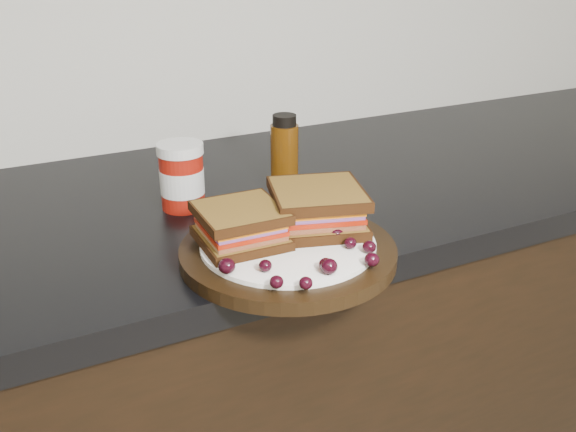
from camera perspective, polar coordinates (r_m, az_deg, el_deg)
name	(u,v)px	position (r m, az deg, el deg)	size (l,w,h in m)	color
base_cabinets	(220,429)	(1.28, -6.07, -18.29)	(3.96, 0.58, 0.86)	black
countertop	(208,210)	(1.04, -7.13, 0.53)	(3.98, 0.60, 0.04)	black
plate	(288,252)	(0.83, 0.00, -3.22)	(0.28, 0.28, 0.02)	black
sandwich_left	(241,225)	(0.81, -4.24, -0.83)	(0.10, 0.10, 0.05)	brown
sandwich_right	(317,208)	(0.86, 2.63, 0.72)	(0.12, 0.12, 0.05)	brown
grape_0	(227,266)	(0.75, -5.46, -4.44)	(0.02, 0.02, 0.02)	black
grape_1	(265,266)	(0.75, -2.03, -4.44)	(0.02, 0.02, 0.01)	black
grape_2	(277,282)	(0.72, -1.02, -5.89)	(0.02, 0.02, 0.01)	black
grape_3	(306,283)	(0.71, 1.59, -5.98)	(0.02, 0.02, 0.01)	black
grape_4	(329,266)	(0.75, 3.67, -4.49)	(0.02, 0.02, 0.02)	black
grape_5	(326,264)	(0.75, 3.39, -4.32)	(0.02, 0.02, 0.02)	black
grape_6	(372,260)	(0.77, 7.46, -3.87)	(0.02, 0.02, 0.02)	black
grape_7	(369,247)	(0.80, 7.24, -2.74)	(0.02, 0.02, 0.02)	black
grape_8	(350,243)	(0.81, 5.56, -2.40)	(0.02, 0.02, 0.01)	black
grape_9	(336,234)	(0.82, 4.31, -1.61)	(0.02, 0.02, 0.02)	black
grape_10	(334,221)	(0.86, 4.13, -0.43)	(0.02, 0.02, 0.02)	black
grape_11	(321,220)	(0.86, 2.99, -0.36)	(0.02, 0.02, 0.02)	black
grape_12	(301,213)	(0.89, 1.13, 0.30)	(0.02, 0.02, 0.02)	black
grape_13	(228,231)	(0.83, -5.32, -1.36)	(0.02, 0.02, 0.02)	black
grape_14	(217,242)	(0.81, -6.34, -2.31)	(0.02, 0.02, 0.02)	black
grape_15	(250,248)	(0.79, -3.41, -2.83)	(0.02, 0.02, 0.01)	black
grape_16	(229,233)	(0.83, -5.31, -1.54)	(0.02, 0.02, 0.01)	black
grape_17	(226,238)	(0.82, -5.57, -1.94)	(0.02, 0.02, 0.02)	black
grape_18	(227,250)	(0.79, -5.48, -3.06)	(0.02, 0.02, 0.02)	black
condiment_jar	(182,176)	(0.98, -9.42, 3.51)	(0.07, 0.07, 0.10)	maroon
oil_bottle	(284,153)	(1.04, -0.32, 5.62)	(0.05, 0.05, 0.13)	#482707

